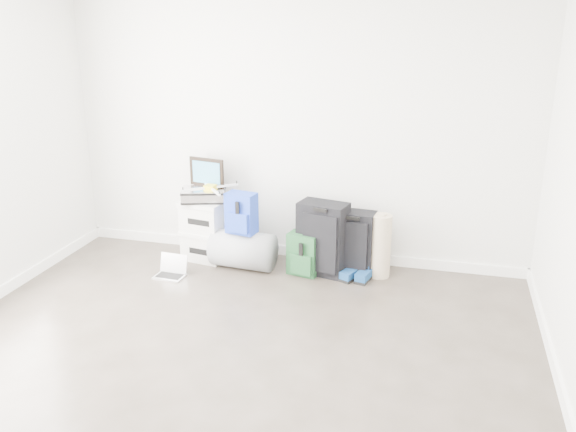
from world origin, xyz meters
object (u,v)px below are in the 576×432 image
(boxes_stack, at_px, (205,230))
(laptop, at_px, (171,271))
(large_suitcase, at_px, (323,239))
(duffel_bag, at_px, (243,250))
(briefcase, at_px, (204,195))
(carry_on, at_px, (353,243))

(boxes_stack, bearing_deg, laptop, -98.69)
(boxes_stack, xyz_separation_m, large_suitcase, (1.20, -0.06, 0.04))
(duffel_bag, xyz_separation_m, laptop, (-0.59, -0.36, -0.14))
(briefcase, bearing_deg, large_suitcase, -20.13)
(large_suitcase, distance_m, carry_on, 0.29)
(laptop, bearing_deg, carry_on, 20.55)
(briefcase, relative_size, duffel_bag, 0.69)
(briefcase, bearing_deg, boxes_stack, -17.32)
(boxes_stack, bearing_deg, large_suitcase, 6.84)
(large_suitcase, distance_m, laptop, 1.45)
(carry_on, height_order, laptop, carry_on)
(large_suitcase, bearing_deg, briefcase, -170.08)
(briefcase, bearing_deg, carry_on, -16.48)
(duffel_bag, height_order, laptop, duffel_bag)
(duffel_bag, height_order, carry_on, carry_on)
(laptop, bearing_deg, boxes_stack, 75.09)
(briefcase, xyz_separation_m, large_suitcase, (1.20, -0.06, -0.32))
(duffel_bag, distance_m, large_suitcase, 0.78)
(boxes_stack, distance_m, briefcase, 0.36)
(laptop, bearing_deg, large_suitcase, 20.76)
(boxes_stack, relative_size, large_suitcase, 0.88)
(briefcase, height_order, laptop, briefcase)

